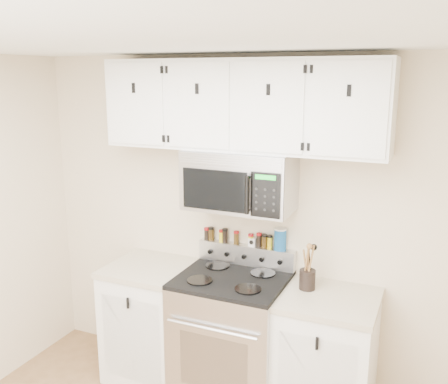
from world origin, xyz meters
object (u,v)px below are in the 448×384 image
object	(u,v)px
utensil_crock	(307,278)
salt_canister	(280,239)
microwave	(239,180)
range	(232,336)

from	to	relation	value
utensil_crock	salt_canister	distance (m)	0.37
microwave	range	bearing A→B (deg)	-90.23
utensil_crock	range	bearing A→B (deg)	-170.64
microwave	utensil_crock	world-z (taller)	microwave
range	microwave	size ratio (longest dim) A/B	1.45
microwave	salt_canister	distance (m)	0.54
utensil_crock	salt_canister	world-z (taller)	salt_canister
utensil_crock	salt_canister	xyz separation A→B (m)	(-0.26, 0.20, 0.18)
range	utensil_crock	size ratio (longest dim) A/B	3.43
range	microwave	xyz separation A→B (m)	(0.00, 0.13, 1.14)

